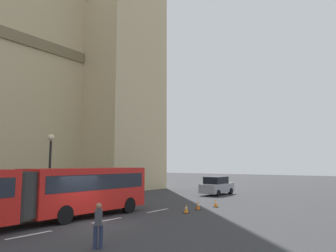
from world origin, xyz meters
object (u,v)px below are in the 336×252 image
object	(u,v)px
traffic_cone_west	(186,209)
pedestrian_near_cones	(98,224)
traffic_cone_middle	(198,205)
sedan_lead	(217,186)
street_lamp	(50,165)
articulated_bus	(17,192)
traffic_cone_east	(216,203)

from	to	relation	value
traffic_cone_west	pedestrian_near_cones	xyz separation A→B (m)	(-9.21, -2.12, 0.63)
traffic_cone_west	traffic_cone_middle	distance (m)	1.77
sedan_lead	street_lamp	bearing A→B (deg)	164.45
sedan_lead	pedestrian_near_cones	xyz separation A→B (m)	(-21.11, -6.20, -0.00)
street_lamp	traffic_cone_middle	bearing A→B (deg)	-53.79
articulated_bus	traffic_cone_middle	xyz separation A→B (m)	(10.86, -3.95, -1.46)
traffic_cone_middle	pedestrian_near_cones	bearing A→B (deg)	-168.19
articulated_bus	pedestrian_near_cones	bearing A→B (deg)	-91.00
sedan_lead	traffic_cone_middle	size ratio (longest dim) A/B	7.59
traffic_cone_middle	street_lamp	world-z (taller)	street_lamp
traffic_cone_west	street_lamp	size ratio (longest dim) A/B	0.11
articulated_bus	traffic_cone_east	distance (m)	13.55
articulated_bus	traffic_cone_west	bearing A→B (deg)	-24.35
sedan_lead	traffic_cone_east	distance (m)	9.30
articulated_bus	sedan_lead	distance (m)	21.02
traffic_cone_middle	pedestrian_near_cones	world-z (taller)	pedestrian_near_cones
articulated_bus	sedan_lead	world-z (taller)	articulated_bus
sedan_lead	traffic_cone_west	bearing A→B (deg)	-161.06
traffic_cone_middle	pedestrian_near_cones	distance (m)	11.22
traffic_cone_west	traffic_cone_middle	xyz separation A→B (m)	(1.76, 0.17, 0.00)
articulated_bus	traffic_cone_west	distance (m)	10.10
traffic_cone_middle	street_lamp	bearing A→B (deg)	126.21
traffic_cone_middle	traffic_cone_east	distance (m)	1.93
traffic_cone_east	articulated_bus	bearing A→B (deg)	161.37
sedan_lead	traffic_cone_east	world-z (taller)	sedan_lead
articulated_bus	traffic_cone_east	bearing A→B (deg)	-18.63
traffic_cone_west	traffic_cone_middle	bearing A→B (deg)	5.58
sedan_lead	street_lamp	distance (m)	17.09
street_lamp	pedestrian_near_cones	bearing A→B (deg)	-113.96
articulated_bus	street_lamp	bearing A→B (deg)	43.99
sedan_lead	traffic_cone_middle	distance (m)	10.88
traffic_cone_middle	pedestrian_near_cones	size ratio (longest dim) A/B	0.34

